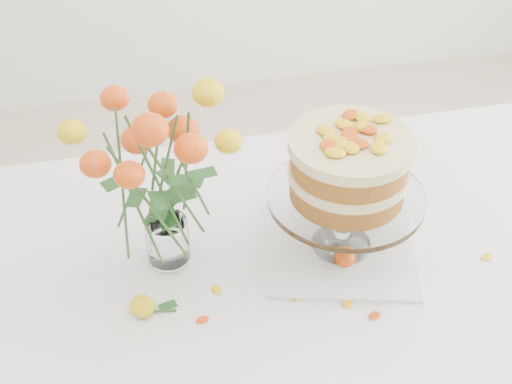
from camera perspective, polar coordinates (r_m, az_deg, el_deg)
table at (r=1.55m, az=6.19°, el=-7.08°), size 1.43×0.93×0.76m
napkin at (r=1.50m, az=6.79°, el=-4.33°), size 0.37×0.37×0.01m
cake_stand at (r=1.38m, az=7.39°, el=1.50°), size 0.31×0.31×0.28m
rose_vase at (r=1.32m, az=-7.73°, el=2.33°), size 0.37×0.37×0.43m
loose_rose_near at (r=1.37m, az=-9.05°, el=-9.01°), size 0.09×0.05×0.04m
loose_rose_far at (r=1.46m, az=7.13°, el=-5.24°), size 0.08×0.04×0.04m
stray_petal_a at (r=1.40m, az=2.92°, el=-8.38°), size 0.03×0.02×0.00m
stray_petal_b at (r=1.40m, az=7.36°, el=-8.85°), size 0.03×0.02×0.00m
stray_petal_c at (r=1.38m, az=9.47°, el=-9.74°), size 0.03×0.02×0.00m
stray_petal_d at (r=1.41m, az=-3.16°, el=-7.82°), size 0.03×0.02×0.00m
stray_petal_e at (r=1.36m, az=-4.32°, el=-10.18°), size 0.03×0.02×0.00m
stray_petal_f at (r=1.55m, az=17.98°, el=-4.99°), size 0.03×0.02×0.00m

